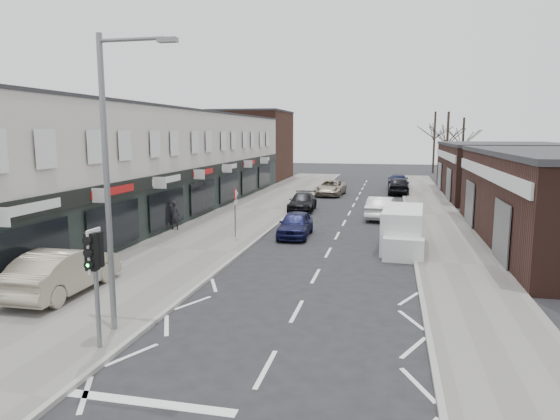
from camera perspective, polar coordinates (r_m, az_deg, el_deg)
The scene contains 21 objects.
ground at distance 14.25m, azimuth 0.40°, elevation -14.20°, with size 160.00×160.00×0.00m, color black.
pavement_left at distance 36.52m, azimuth -2.68°, elevation 0.10°, with size 5.50×64.00×0.12m, color slate.
pavement_right at distance 35.39m, azimuth 17.25°, elevation -0.56°, with size 3.50×64.00×0.12m, color slate.
shop_terrace_left at distance 36.24m, azimuth -14.18°, elevation 5.33°, with size 8.00×41.00×7.10m, color beige.
brick_block_far at distance 60.09m, azimuth -3.17°, elevation 7.28°, with size 8.00×10.00×8.00m, color #45261D.
right_unit_far at distance 47.95m, azimuth 24.31°, elevation 4.04°, with size 10.00×16.00×4.50m, color #381F19.
tree_far_a at distance 61.40m, azimuth 18.36°, elevation 3.14°, with size 3.60×3.60×8.00m, color #382D26, non-canonical shape.
tree_far_b at distance 67.63m, azimuth 19.98°, elevation 3.54°, with size 3.60×3.60×7.50m, color #382D26, non-canonical shape.
tree_far_c at distance 73.27m, azimuth 17.06°, elevation 4.04°, with size 3.60×3.60×8.50m, color #382D26, non-canonical shape.
traffic_light at distance 13.35m, azimuth -20.43°, elevation -5.44°, with size 0.28×0.60×3.10m.
street_lamp at distance 14.09m, azimuth -18.66°, elevation 4.47°, with size 2.23×0.22×8.00m.
warning_sign at distance 26.28m, azimuth -5.09°, elevation 1.39°, with size 0.12×0.80×2.70m.
white_van at distance 24.70m, azimuth 13.83°, elevation -2.26°, with size 2.08×5.23×2.00m.
sedan_on_pavement at distance 18.72m, azimuth -23.50°, elevation -6.38°, with size 1.66×4.77×1.57m, color #9F937F.
pedestrian at distance 29.01m, azimuth -11.97°, elevation -0.56°, with size 0.61×0.40×1.66m, color black.
parked_car_left_a at distance 27.03m, azimuth 1.77°, elevation -1.63°, with size 1.61×4.00×1.36m, color #13153B.
parked_car_left_b at distance 35.98m, azimuth 2.58°, elevation 0.91°, with size 1.79×4.42×1.28m, color black.
parked_car_left_c at distance 45.19m, azimuth 5.82°, elevation 2.53°, with size 2.25×4.89×1.36m, color #9E927F.
parked_car_right_a at distance 33.36m, azimuth 11.46°, elevation 0.27°, with size 1.54×4.42×1.46m, color silver.
parked_car_right_b at distance 47.14m, azimuth 13.41°, elevation 2.74°, with size 1.89×4.69×1.60m, color black.
parked_car_right_c at distance 52.03m, azimuth 13.34°, elevation 3.20°, with size 2.02×4.96×1.44m, color #121738.
Camera 1 is at (2.76, -12.83, 5.57)m, focal length 32.00 mm.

